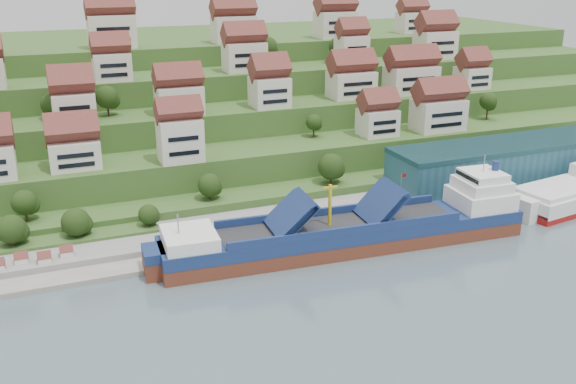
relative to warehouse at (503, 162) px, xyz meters
name	(u,v)px	position (x,y,z in m)	size (l,w,h in m)	color
ground	(348,245)	(-52.00, -17.00, -7.20)	(300.00, 300.00, 0.00)	slate
quay	(396,203)	(-32.00, -2.00, -6.10)	(180.00, 14.00, 2.20)	gray
pebble_beach	(46,266)	(-110.00, -5.00, -6.70)	(45.00, 20.00, 1.00)	gray
hillside	(212,99)	(-52.00, 86.55, 3.46)	(260.00, 128.00, 31.00)	#2D4C1E
hillside_village	(241,76)	(-54.22, 45.58, 17.91)	(154.51, 64.58, 29.36)	silver
hillside_trees	(228,125)	(-64.00, 26.90, 9.03)	(144.10, 62.64, 31.35)	#253F15
warehouse	(503,162)	(0.00, 0.00, 0.00)	(60.00, 15.00, 10.00)	#245263
flagpole	(401,188)	(-33.89, -7.00, -0.32)	(1.28, 0.16, 8.00)	gray
beach_huts	(34,263)	(-112.00, -6.25, -5.10)	(14.40, 3.70, 2.20)	white
cargo_ship	(357,232)	(-50.73, -17.97, -4.01)	(75.67, 16.21, 16.62)	brown
second_ship	(575,194)	(8.59, -16.05, -4.36)	(33.96, 16.92, 9.42)	maroon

